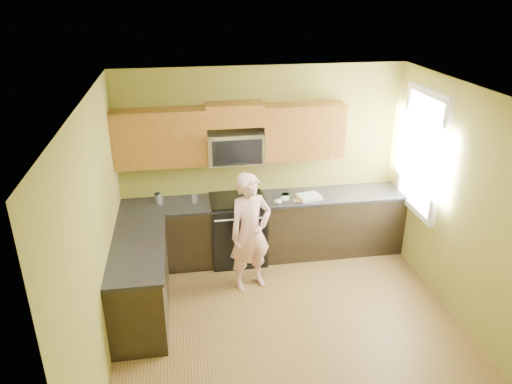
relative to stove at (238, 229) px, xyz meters
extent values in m
plane|color=brown|center=(0.40, -1.68, -0.47)|extent=(4.00, 4.00, 0.00)
plane|color=white|center=(0.40, -1.68, 2.23)|extent=(4.00, 4.00, 0.00)
plane|color=olive|center=(0.40, 0.32, 0.88)|extent=(4.00, 0.00, 4.00)
plane|color=olive|center=(0.40, -3.67, 0.88)|extent=(4.00, 0.00, 4.00)
plane|color=olive|center=(-1.60, -1.68, 0.88)|extent=(0.00, 4.00, 4.00)
plane|color=olive|center=(2.40, -1.68, 0.88)|extent=(0.00, 4.00, 4.00)
cube|color=black|center=(0.40, 0.02, -0.03)|extent=(4.00, 0.60, 0.88)
cube|color=black|center=(-1.30, -1.08, -0.03)|extent=(0.60, 1.60, 0.88)
cube|color=black|center=(0.40, 0.01, 0.43)|extent=(4.00, 0.62, 0.04)
cube|color=black|center=(-1.29, -1.08, 0.43)|extent=(0.62, 1.60, 0.04)
cube|color=#8E5C20|center=(0.00, 0.16, 1.62)|extent=(0.76, 0.33, 0.30)
imported|color=#F5857A|center=(0.07, -0.70, 0.31)|extent=(0.67, 0.55, 1.58)
cube|color=#B27F47|center=(0.82, -0.14, 0.45)|extent=(0.12, 0.12, 0.01)
ellipsoid|color=silver|center=(0.54, -0.18, 0.48)|extent=(0.13, 0.14, 0.06)
ellipsoid|color=silver|center=(0.63, -0.10, 0.48)|extent=(0.14, 0.15, 0.07)
cube|color=white|center=(1.00, -0.09, 0.47)|extent=(0.34, 0.30, 0.05)
cylinder|color=silver|center=(-1.05, 0.24, 0.51)|extent=(0.09, 0.09, 0.12)
cylinder|color=silver|center=(-1.04, 0.06, 0.51)|extent=(0.08, 0.08, 0.12)
cylinder|color=silver|center=(-0.59, 0.04, 0.51)|extent=(0.08, 0.08, 0.12)
camera|label=1|loc=(-0.72, -6.02, 3.23)|focal=33.80mm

